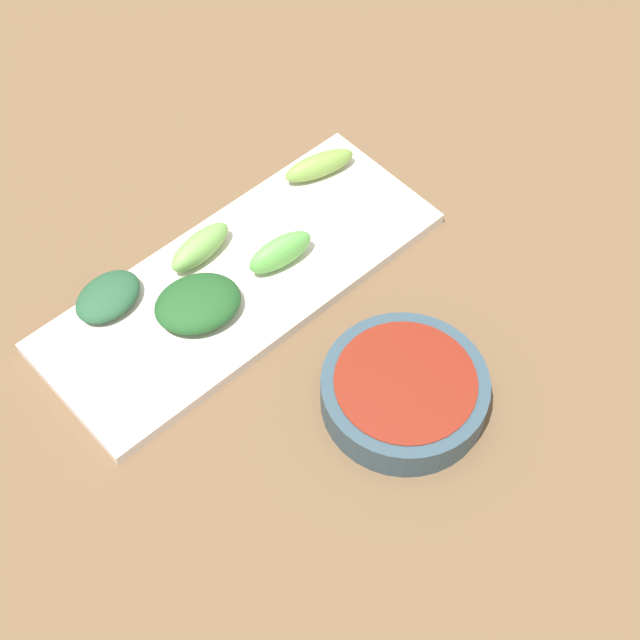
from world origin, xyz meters
The scene contains 8 objects.
tabletop centered at (0.00, 0.00, 0.01)m, with size 2.10×2.10×0.02m, color brown.
sauce_bowl centered at (-0.11, -0.02, 0.04)m, with size 0.14×0.14×0.03m.
serving_plate centered at (0.08, 0.00, 0.03)m, with size 0.15×0.37×0.01m, color silver.
broccoli_stalk_0 centered at (0.12, 0.01, 0.05)m, with size 0.02×0.07×0.03m, color #75AF51.
broccoli_leafy_1 centered at (0.07, 0.05, 0.04)m, with size 0.06×0.08×0.03m, color #1F5123.
broccoli_stalk_2 centered at (0.12, -0.14, 0.04)m, with size 0.02×0.07×0.02m, color #78A343.
broccoli_leafy_3 centered at (0.13, 0.10, 0.04)m, with size 0.05×0.06×0.02m, color #255334.
broccoli_stalk_4 centered at (0.06, -0.04, 0.05)m, with size 0.02×0.06×0.03m, color #5FB94C.
Camera 1 is at (-0.36, 0.30, 0.72)m, focal length 54.54 mm.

